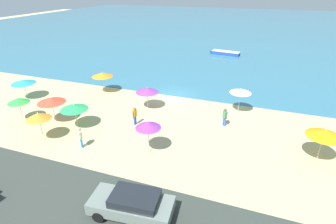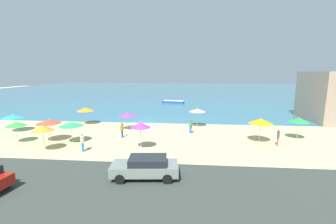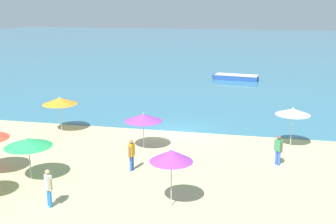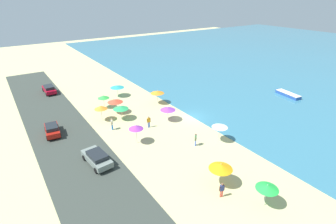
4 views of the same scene
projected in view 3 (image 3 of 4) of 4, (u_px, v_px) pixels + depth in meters
ground_plane at (178, 132)px, 28.63m from camera, size 160.00×160.00×0.00m
sea at (232, 48)px, 80.63m from camera, size 150.00×110.00×0.05m
beach_umbrella_0 at (293, 112)px, 25.04m from camera, size 2.04×2.04×2.47m
beach_umbrella_2 at (143, 118)px, 24.90m from camera, size 2.27×2.27×2.20m
beach_umbrella_8 at (171, 156)px, 17.62m from camera, size 1.85×1.85×2.63m
beach_umbrella_9 at (28, 142)px, 20.45m from camera, size 2.32×2.32×2.21m
beach_umbrella_10 at (60, 101)px, 28.20m from camera, size 2.31×2.31×2.40m
bather_1 at (49, 186)px, 17.90m from camera, size 0.45×0.41×1.70m
bather_2 at (131, 153)px, 21.77m from camera, size 0.29×0.56×1.71m
bather_3 at (278, 148)px, 22.53m from camera, size 0.45×0.41×1.68m
skiff_nearshore at (236, 77)px, 47.14m from camera, size 5.21×2.10×0.61m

